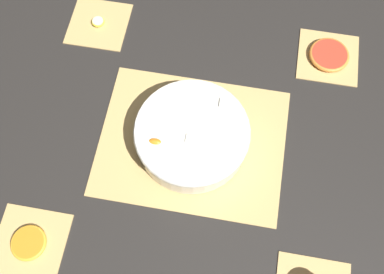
{
  "coord_description": "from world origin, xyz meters",
  "views": [
    {
      "loc": [
        0.07,
        -0.4,
        0.99
      ],
      "look_at": [
        0.0,
        0.0,
        0.03
      ],
      "focal_mm": 42.0,
      "sensor_mm": 36.0,
      "label": 1
    }
  ],
  "objects_px": {
    "banana_coin_single": "(98,22)",
    "grapefruit_slice": "(329,55)",
    "fruit_salad_bowl": "(192,135)",
    "orange_slice_whole": "(29,243)"
  },
  "relations": [
    {
      "from": "banana_coin_single",
      "to": "grapefruit_slice",
      "type": "distance_m",
      "value": 0.61
    },
    {
      "from": "fruit_salad_bowl",
      "to": "grapefruit_slice",
      "type": "height_order",
      "value": "fruit_salad_bowl"
    },
    {
      "from": "banana_coin_single",
      "to": "grapefruit_slice",
      "type": "height_order",
      "value": "grapefruit_slice"
    },
    {
      "from": "banana_coin_single",
      "to": "grapefruit_slice",
      "type": "relative_size",
      "value": 0.34
    },
    {
      "from": "orange_slice_whole",
      "to": "grapefruit_slice",
      "type": "bearing_deg",
      "value": 44.01
    },
    {
      "from": "fruit_salad_bowl",
      "to": "orange_slice_whole",
      "type": "distance_m",
      "value": 0.43
    },
    {
      "from": "orange_slice_whole",
      "to": "grapefruit_slice",
      "type": "xyz_separation_m",
      "value": [
        0.61,
        0.59,
        0.0
      ]
    },
    {
      "from": "fruit_salad_bowl",
      "to": "banana_coin_single",
      "type": "height_order",
      "value": "fruit_salad_bowl"
    },
    {
      "from": "fruit_salad_bowl",
      "to": "orange_slice_whole",
      "type": "height_order",
      "value": "fruit_salad_bowl"
    },
    {
      "from": "grapefruit_slice",
      "to": "banana_coin_single",
      "type": "bearing_deg",
      "value": 180.0
    }
  ]
}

